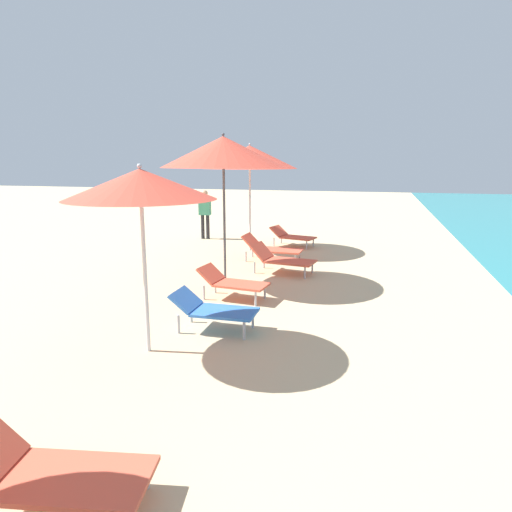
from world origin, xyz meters
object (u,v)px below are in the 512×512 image
object	(u,v)px
lounger_fourth_shoreside	(282,259)
lounger_farthest_shoreside	(292,236)
umbrella_fourth	(223,152)
lounger_farthest_inland	(271,248)
lounger_second_shoreside	(49,472)
lounger_third_shoreside	(213,309)
lounger_fourth_inland	(232,282)
person_walking_near	(205,210)
umbrella_farthest	(250,157)
umbrella_third	(140,184)

from	to	relation	value
lounger_fourth_shoreside	lounger_farthest_shoreside	bearing A→B (deg)	105.20
umbrella_fourth	lounger_farthest_inland	distance (m)	3.29
lounger_second_shoreside	lounger_third_shoreside	bearing A→B (deg)	81.15
lounger_fourth_inland	person_walking_near	size ratio (longest dim) A/B	0.83
lounger_fourth_shoreside	lounger_fourth_inland	size ratio (longest dim) A/B	1.14
lounger_fourth_shoreside	lounger_farthest_inland	distance (m)	1.28
lounger_third_shoreside	umbrella_farthest	xyz separation A→B (m)	(-1.14, 6.03, 2.23)
lounger_second_shoreside	umbrella_third	bearing A→B (deg)	93.54
lounger_fourth_inland	lounger_farthest_shoreside	world-z (taller)	lounger_fourth_inland
lounger_second_shoreside	lounger_farthest_shoreside	size ratio (longest dim) A/B	1.05
umbrella_third	person_walking_near	size ratio (longest dim) A/B	1.56
lounger_fourth_inland	lounger_farthest_inland	size ratio (longest dim) A/B	0.87
lounger_fourth_inland	person_walking_near	world-z (taller)	person_walking_near
lounger_third_shoreside	lounger_second_shoreside	bearing A→B (deg)	-89.39
lounger_farthest_shoreside	umbrella_farthest	bearing A→B (deg)	-123.90
lounger_second_shoreside	lounger_farthest_shoreside	world-z (taller)	lounger_second_shoreside
lounger_fourth_shoreside	lounger_fourth_inland	bearing A→B (deg)	-93.38
lounger_third_shoreside	lounger_fourth_inland	bearing A→B (deg)	97.08
lounger_second_shoreside	lounger_fourth_shoreside	xyz separation A→B (m)	(0.18, 7.30, 0.04)
lounger_fourth_inland	lounger_farthest_inland	distance (m)	3.32
lounger_farthest_shoreside	person_walking_near	distance (m)	3.05
person_walking_near	lounger_farthest_shoreside	bearing A→B (deg)	-105.34
umbrella_fourth	umbrella_farthest	size ratio (longest dim) A/B	1.02
lounger_fourth_inland	lounger_farthest_inland	bearing A→B (deg)	97.45
lounger_second_shoreside	umbrella_farthest	world-z (taller)	umbrella_farthest
person_walking_near	umbrella_farthest	bearing A→B (deg)	-132.40
umbrella_fourth	lounger_farthest_shoreside	xyz separation A→B (m)	(0.58, 4.40, -2.33)
umbrella_fourth	umbrella_farthest	world-z (taller)	umbrella_fourth
lounger_third_shoreside	lounger_fourth_shoreside	distance (m)	3.71
umbrella_farthest	lounger_third_shoreside	bearing A→B (deg)	-79.32
umbrella_fourth	lounger_third_shoreside	bearing A→B (deg)	-74.93
lounger_fourth_shoreside	person_walking_near	xyz separation A→B (m)	(-3.29, 3.80, 0.61)
lounger_third_shoreside	umbrella_fourth	distance (m)	3.51
lounger_second_shoreside	lounger_fourth_inland	size ratio (longest dim) A/B	1.13
lounger_second_shoreside	person_walking_near	world-z (taller)	person_walking_near
lounger_second_shoreside	person_walking_near	xyz separation A→B (m)	(-3.12, 11.10, 0.65)
person_walking_near	lounger_farthest_inland	bearing A→B (deg)	-138.18
lounger_second_shoreside	lounger_fourth_inland	distance (m)	5.16
umbrella_third	umbrella_fourth	xyz separation A→B (m)	(-0.12, 3.47, 0.45)
lounger_fourth_shoreside	umbrella_farthest	xyz separation A→B (m)	(-1.39, 2.33, 2.23)
umbrella_third	lounger_fourth_inland	world-z (taller)	umbrella_third
lounger_fourth_shoreside	umbrella_farthest	distance (m)	3.52
umbrella_fourth	lounger_second_shoreside	bearing A→B (deg)	-82.92
lounger_fourth_inland	umbrella_third	bearing A→B (deg)	-91.70
lounger_second_shoreside	umbrella_fourth	size ratio (longest dim) A/B	0.49
lounger_second_shoreside	umbrella_fourth	xyz separation A→B (m)	(-0.76, 6.16, 2.34)
umbrella_fourth	lounger_fourth_shoreside	xyz separation A→B (m)	(0.94, 1.15, -2.31)
lounger_second_shoreside	lounger_fourth_shoreside	world-z (taller)	lounger_fourth_shoreside
umbrella_third	umbrella_farthest	world-z (taller)	umbrella_farthest
lounger_fourth_shoreside	person_walking_near	world-z (taller)	person_walking_near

